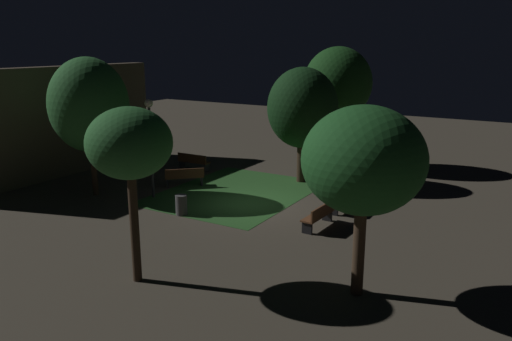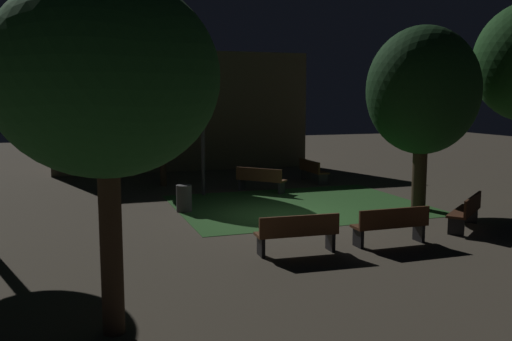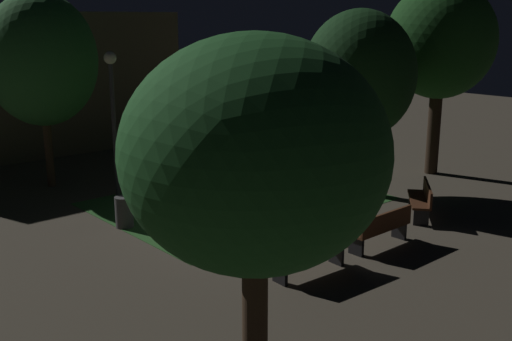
{
  "view_description": "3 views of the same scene",
  "coord_description": "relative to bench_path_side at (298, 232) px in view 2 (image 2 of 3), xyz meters",
  "views": [
    {
      "loc": [
        -17.2,
        -10.33,
        6.47
      ],
      "look_at": [
        0.89,
        0.36,
        1.19
      ],
      "focal_mm": 35.5,
      "sensor_mm": 36.0,
      "label": 1
    },
    {
      "loc": [
        -5.79,
        -14.29,
        3.39
      ],
      "look_at": [
        -0.44,
        1.38,
        1.17
      ],
      "focal_mm": 39.05,
      "sensor_mm": 36.0,
      "label": 2
    },
    {
      "loc": [
        -9.71,
        -11.46,
        5.16
      ],
      "look_at": [
        0.82,
        0.47,
        1.14
      ],
      "focal_mm": 42.35,
      "sensor_mm": 36.0,
      "label": 3
    }
  ],
  "objects": [
    {
      "name": "ground_plane",
      "position": [
        1.16,
        3.52,
        -0.48
      ],
      "size": [
        60.0,
        60.0,
        0.0
      ],
      "primitive_type": "plane",
      "color": "#4C4438"
    },
    {
      "name": "grass_lawn",
      "position": [
        2.17,
        5.0,
        -0.48
      ],
      "size": [
        7.56,
        5.91,
        0.01
      ],
      "primitive_type": "cube",
      "color": "#2D6028",
      "rests_on": "ground"
    },
    {
      "name": "bench_path_side",
      "position": [
        0.0,
        0.0,
        0.0
      ],
      "size": [
        1.82,
        0.57,
        0.88
      ],
      "color": "brown",
      "rests_on": "ground"
    },
    {
      "name": "bench_near_trees",
      "position": [
        2.32,
        -0.0,
        0.0
      ],
      "size": [
        1.8,
        0.49,
        0.88
      ],
      "color": "#512D19",
      "rests_on": "ground"
    },
    {
      "name": "bench_lawn_edge",
      "position": [
        5.0,
        0.7,
        0.0
      ],
      "size": [
        1.7,
        1.5,
        0.88
      ],
      "color": "#422314",
      "rests_on": "ground"
    },
    {
      "name": "bench_back_row",
      "position": [
        4.55,
        9.17,
        0.0
      ],
      "size": [
        0.5,
        1.81,
        0.88
      ],
      "color": "brown",
      "rests_on": "ground"
    },
    {
      "name": "bench_front_right",
      "position": [
        1.8,
        7.59,
        0.0
      ],
      "size": [
        1.58,
        1.65,
        0.88
      ],
      "color": "brown",
      "rests_on": "ground"
    },
    {
      "name": "tree_lawn_side",
      "position": [
        -4.09,
        -2.87,
        3.15
      ],
      "size": [
        3.13,
        3.13,
        5.03
      ],
      "color": "#423021",
      "rests_on": "ground"
    },
    {
      "name": "tree_tall_center",
      "position": [
        -1.21,
        10.17,
        3.46
      ],
      "size": [
        3.35,
        3.35,
        5.96
      ],
      "color": "#423021",
      "rests_on": "ground"
    },
    {
      "name": "tree_right_canopy",
      "position": [
        5.39,
        3.32,
        3.05
      ],
      "size": [
        3.32,
        3.32,
        5.45
      ],
      "color": "#38281C",
      "rests_on": "ground"
    },
    {
      "name": "lamp_post_plaza_west",
      "position": [
        -0.23,
        7.7,
        2.44
      ],
      "size": [
        0.36,
        0.36,
        4.26
      ],
      "color": "#333338",
      "rests_on": "ground"
    },
    {
      "name": "trash_bin",
      "position": [
        -1.42,
        5.19,
        -0.08
      ],
      "size": [
        0.46,
        0.46,
        0.79
      ],
      "primitive_type": "cylinder",
      "color": "#4C4C4C",
      "rests_on": "ground"
    },
    {
      "name": "building_wall_backdrop",
      "position": [
        0.51,
        14.32,
        2.22
      ],
      "size": [
        11.65,
        0.8,
        5.41
      ],
      "primitive_type": "cube",
      "color": "brown",
      "rests_on": "ground"
    }
  ]
}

